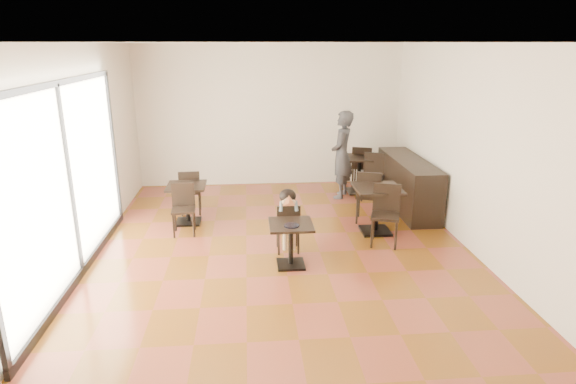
{
  "coord_description": "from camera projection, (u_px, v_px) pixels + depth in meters",
  "views": [
    {
      "loc": [
        -0.52,
        -6.99,
        3.2
      ],
      "look_at": [
        0.08,
        0.05,
        1.0
      ],
      "focal_mm": 30.0,
      "sensor_mm": 36.0,
      "label": 1
    }
  ],
  "objects": [
    {
      "name": "floor",
      "position": [
        283.0,
        253.0,
        7.64
      ],
      "size": [
        6.0,
        8.0,
        0.01
      ],
      "primitive_type": "cube",
      "color": "brown",
      "rests_on": "ground"
    },
    {
      "name": "ceiling",
      "position": [
        283.0,
        42.0,
        6.69
      ],
      "size": [
        6.0,
        8.0,
        0.01
      ],
      "primitive_type": "cube",
      "color": "white",
      "rests_on": "floor"
    },
    {
      "name": "wall_back",
      "position": [
        270.0,
        116.0,
        10.97
      ],
      "size": [
        6.0,
        0.01,
        3.2
      ],
      "primitive_type": "cube",
      "color": "silver",
      "rests_on": "floor"
    },
    {
      "name": "wall_front",
      "position": [
        326.0,
        282.0,
        3.36
      ],
      "size": [
        6.0,
        0.01,
        3.2
      ],
      "primitive_type": "cube",
      "color": "silver",
      "rests_on": "floor"
    },
    {
      "name": "wall_left",
      "position": [
        76.0,
        159.0,
        6.92
      ],
      "size": [
        0.01,
        8.0,
        3.2
      ],
      "primitive_type": "cube",
      "color": "silver",
      "rests_on": "floor"
    },
    {
      "name": "wall_right",
      "position": [
        477.0,
        151.0,
        7.41
      ],
      "size": [
        0.01,
        8.0,
        3.2
      ],
      "primitive_type": "cube",
      "color": "silver",
      "rests_on": "floor"
    },
    {
      "name": "storefront_window",
      "position": [
        67.0,
        181.0,
        6.51
      ],
      "size": [
        0.04,
        4.5,
        2.6
      ],
      "primitive_type": "cube",
      "color": "white",
      "rests_on": "floor"
    },
    {
      "name": "child_table",
      "position": [
        291.0,
        245.0,
        7.12
      ],
      "size": [
        0.64,
        0.64,
        0.67
      ],
      "primitive_type": null,
      "color": "black",
      "rests_on": "floor"
    },
    {
      "name": "child_chair",
      "position": [
        288.0,
        227.0,
        7.62
      ],
      "size": [
        0.36,
        0.36,
        0.81
      ],
      "primitive_type": null,
      "rotation": [
        0.0,
        0.0,
        3.14
      ],
      "color": "black",
      "rests_on": "floor"
    },
    {
      "name": "child",
      "position": [
        288.0,
        221.0,
        7.59
      ],
      "size": [
        0.36,
        0.51,
        1.02
      ],
      "primitive_type": null,
      "color": "slate",
      "rests_on": "child_chair"
    },
    {
      "name": "plate",
      "position": [
        292.0,
        225.0,
        6.92
      ],
      "size": [
        0.23,
        0.23,
        0.01
      ],
      "primitive_type": "cylinder",
      "color": "black",
      "rests_on": "child_table"
    },
    {
      "name": "pizza_slice",
      "position": [
        289.0,
        202.0,
        7.3
      ],
      "size": [
        0.24,
        0.18,
        0.05
      ],
      "primitive_type": null,
      "color": "tan",
      "rests_on": "child"
    },
    {
      "name": "adult_patron",
      "position": [
        342.0,
        155.0,
        10.17
      ],
      "size": [
        0.66,
        0.79,
        1.86
      ],
      "primitive_type": "imported",
      "rotation": [
        0.0,
        0.0,
        -1.94
      ],
      "color": "#3A3A40",
      "rests_on": "floor"
    },
    {
      "name": "cafe_table_mid",
      "position": [
        376.0,
        210.0,
        8.37
      ],
      "size": [
        0.99,
        0.99,
        0.83
      ],
      "primitive_type": null,
      "rotation": [
        0.0,
        0.0,
        -0.32
      ],
      "color": "black",
      "rests_on": "floor"
    },
    {
      "name": "cafe_table_left",
      "position": [
        187.0,
        204.0,
        8.83
      ],
      "size": [
        0.73,
        0.73,
        0.73
      ],
      "primitive_type": null,
      "rotation": [
        0.0,
        0.0,
        0.06
      ],
      "color": "black",
      "rests_on": "floor"
    },
    {
      "name": "cafe_table_back",
      "position": [
        359.0,
        174.0,
        10.65
      ],
      "size": [
        0.99,
        0.99,
        0.81
      ],
      "primitive_type": null,
      "rotation": [
        0.0,
        0.0,
        -0.37
      ],
      "color": "black",
      "rests_on": "floor"
    },
    {
      "name": "chair_mid_a",
      "position": [
        369.0,
        196.0,
        8.87
      ],
      "size": [
        0.56,
        0.56,
        0.99
      ],
      "primitive_type": null,
      "rotation": [
        0.0,
        0.0,
        2.82
      ],
      "color": "black",
      "rests_on": "floor"
    },
    {
      "name": "chair_mid_b",
      "position": [
        385.0,
        216.0,
        7.83
      ],
      "size": [
        0.56,
        0.56,
        0.99
      ],
      "primitive_type": null,
      "rotation": [
        0.0,
        0.0,
        -0.32
      ],
      "color": "black",
      "rests_on": "floor"
    },
    {
      "name": "chair_left_a",
      "position": [
        190.0,
        191.0,
        9.33
      ],
      "size": [
        0.42,
        0.42,
        0.88
      ],
      "primitive_type": null,
      "rotation": [
        0.0,
        0.0,
        3.2
      ],
      "color": "black",
      "rests_on": "floor"
    },
    {
      "name": "chair_left_b",
      "position": [
        183.0,
        210.0,
        8.28
      ],
      "size": [
        0.42,
        0.42,
        0.88
      ],
      "primitive_type": null,
      "rotation": [
        0.0,
        0.0,
        0.06
      ],
      "color": "black",
      "rests_on": "floor"
    },
    {
      "name": "chair_back_a",
      "position": [
        362.0,
        167.0,
        10.99
      ],
      "size": [
        0.57,
        0.57,
        0.97
      ],
      "primitive_type": null,
      "rotation": [
        0.0,
        0.0,
        2.77
      ],
      "color": "black",
      "rests_on": "floor"
    },
    {
      "name": "chair_back_b",
      "position": [
        373.0,
        177.0,
        10.11
      ],
      "size": [
        0.57,
        0.57,
        0.97
      ],
      "primitive_type": null,
      "rotation": [
        0.0,
        0.0,
        -0.37
      ],
      "color": "black",
      "rests_on": "floor"
    },
    {
      "name": "service_counter",
      "position": [
        408.0,
        184.0,
        9.61
      ],
      "size": [
        0.6,
        2.4,
        1.0
      ],
      "primitive_type": "cube",
      "color": "black",
      "rests_on": "floor"
    }
  ]
}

